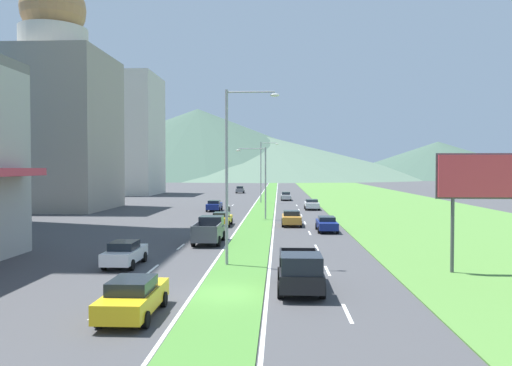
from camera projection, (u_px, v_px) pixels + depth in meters
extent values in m
plane|color=#424244|center=(230.00, 294.00, 23.84)|extent=(600.00, 600.00, 0.00)
cube|color=#477F33|center=(265.00, 204.00, 83.75)|extent=(3.20, 240.00, 0.06)
cube|color=#518438|center=(391.00, 204.00, 82.81)|extent=(24.00, 240.00, 0.06)
cube|color=silver|center=(101.00, 310.00, 21.19)|extent=(0.16, 2.80, 0.01)
cube|color=silver|center=(153.00, 269.00, 29.73)|extent=(0.16, 2.80, 0.01)
cube|color=silver|center=(181.00, 247.00, 38.27)|extent=(0.16, 2.80, 0.01)
cube|color=silver|center=(199.00, 232.00, 46.81)|extent=(0.16, 2.80, 0.01)
cube|color=silver|center=(211.00, 222.00, 55.35)|extent=(0.16, 2.80, 0.01)
cube|color=silver|center=(220.00, 215.00, 63.89)|extent=(0.16, 2.80, 0.01)
cube|color=silver|center=(227.00, 210.00, 72.43)|extent=(0.16, 2.80, 0.01)
cube|color=silver|center=(233.00, 205.00, 80.97)|extent=(0.16, 2.80, 0.01)
cube|color=silver|center=(347.00, 313.00, 20.72)|extent=(0.16, 2.80, 0.01)
cube|color=silver|center=(327.00, 271.00, 29.26)|extent=(0.16, 2.80, 0.01)
cube|color=silver|center=(317.00, 248.00, 37.80)|extent=(0.16, 2.80, 0.01)
cube|color=silver|center=(310.00, 233.00, 46.34)|extent=(0.16, 2.80, 0.01)
cube|color=silver|center=(305.00, 223.00, 54.88)|extent=(0.16, 2.80, 0.01)
cube|color=silver|center=(301.00, 215.00, 63.42)|extent=(0.16, 2.80, 0.01)
cube|color=silver|center=(299.00, 210.00, 71.96)|extent=(0.16, 2.80, 0.01)
cube|color=silver|center=(297.00, 205.00, 80.50)|extent=(0.16, 2.80, 0.01)
cube|color=silver|center=(255.00, 204.00, 83.83)|extent=(0.16, 240.00, 0.01)
cube|color=silver|center=(276.00, 204.00, 83.67)|extent=(0.16, 240.00, 0.01)
cube|color=#9E9384|center=(55.00, 132.00, 72.74)|extent=(15.50, 15.50, 22.17)
cylinder|color=beige|center=(54.00, 42.00, 72.36)|extent=(9.51, 9.51, 3.62)
sphere|color=#B27F4C|center=(53.00, 9.00, 72.23)|extent=(9.06, 9.06, 9.06)
cube|color=beige|center=(122.00, 135.00, 114.97)|extent=(16.16, 16.16, 26.87)
cone|color=#3D5647|center=(198.00, 143.00, 315.06)|extent=(219.97, 219.97, 42.57)
cone|color=#516B56|center=(265.00, 157.00, 294.36)|extent=(191.42, 191.42, 24.43)
cone|color=#3D5647|center=(438.00, 160.00, 287.90)|extent=(125.21, 125.21, 20.92)
cylinder|color=#99999E|center=(227.00, 178.00, 30.74)|extent=(0.18, 0.18, 10.66)
cylinder|color=#99999E|center=(251.00, 92.00, 30.52)|extent=(2.91, 0.10, 0.10)
ellipsoid|color=silver|center=(275.00, 95.00, 30.46)|extent=(0.56, 0.28, 0.20)
cylinder|color=#99999E|center=(266.00, 184.00, 58.19)|extent=(0.18, 0.18, 8.30)
cylinder|color=#99999E|center=(252.00, 149.00, 58.16)|extent=(3.13, 0.14, 0.10)
ellipsoid|color=silver|center=(238.00, 150.00, 58.25)|extent=(0.56, 0.28, 0.20)
cylinder|color=#99999E|center=(261.00, 173.00, 85.71)|extent=(0.18, 0.18, 10.31)
cylinder|color=#99999E|center=(269.00, 143.00, 85.40)|extent=(2.72, 0.30, 0.10)
ellipsoid|color=silver|center=(277.00, 144.00, 85.24)|extent=(0.56, 0.28, 0.20)
cylinder|color=#4C4C51|center=(452.00, 235.00, 28.52)|extent=(0.20, 0.20, 4.30)
cube|color=#D83847|center=(490.00, 176.00, 28.23)|extent=(5.70, 0.16, 2.37)
cube|color=#4C4C51|center=(489.00, 176.00, 28.35)|extent=(5.90, 0.08, 2.57)
cube|color=yellow|center=(133.00, 299.00, 20.28)|extent=(1.84, 4.75, 0.74)
cube|color=black|center=(132.00, 285.00, 20.07)|extent=(1.58, 2.09, 0.50)
cylinder|color=black|center=(123.00, 299.00, 21.80)|extent=(0.22, 0.64, 0.64)
cylinder|color=black|center=(164.00, 299.00, 21.72)|extent=(0.22, 0.64, 0.64)
cylinder|color=black|center=(99.00, 319.00, 18.86)|extent=(0.22, 0.64, 0.64)
cylinder|color=black|center=(146.00, 320.00, 18.78)|extent=(0.22, 0.64, 0.64)
cube|color=yellow|center=(222.00, 219.00, 52.25)|extent=(1.82, 4.44, 0.64)
cube|color=black|center=(222.00, 214.00, 52.06)|extent=(1.56, 1.95, 0.43)
cylinder|color=black|center=(215.00, 221.00, 53.67)|extent=(0.22, 0.64, 0.64)
cylinder|color=black|center=(231.00, 221.00, 53.59)|extent=(0.22, 0.64, 0.64)
cylinder|color=black|center=(212.00, 224.00, 50.93)|extent=(0.22, 0.64, 0.64)
cylinder|color=black|center=(229.00, 224.00, 50.85)|extent=(0.22, 0.64, 0.64)
cube|color=silver|center=(312.00, 205.00, 72.29)|extent=(1.90, 4.32, 0.74)
cube|color=black|center=(312.00, 201.00, 72.44)|extent=(1.63, 1.90, 0.41)
cylinder|color=black|center=(319.00, 208.00, 70.92)|extent=(0.22, 0.64, 0.64)
cylinder|color=black|center=(306.00, 208.00, 71.01)|extent=(0.22, 0.64, 0.64)
cylinder|color=black|center=(317.00, 207.00, 73.59)|extent=(0.22, 0.64, 0.64)
cylinder|color=black|center=(305.00, 207.00, 73.68)|extent=(0.22, 0.64, 0.64)
cube|color=slate|center=(240.00, 190.00, 120.29)|extent=(1.75, 4.08, 0.78)
cube|color=black|center=(240.00, 187.00, 120.11)|extent=(1.50, 1.79, 0.52)
cylinder|color=black|center=(237.00, 191.00, 121.60)|extent=(0.22, 0.64, 0.64)
cylinder|color=black|center=(244.00, 191.00, 121.53)|extent=(0.22, 0.64, 0.64)
cylinder|color=black|center=(236.00, 192.00, 119.08)|extent=(0.22, 0.64, 0.64)
cylinder|color=black|center=(243.00, 192.00, 119.00)|extent=(0.22, 0.64, 0.64)
cube|color=#C6842D|center=(291.00, 219.00, 52.19)|extent=(1.89, 4.45, 0.73)
cube|color=black|center=(291.00, 213.00, 52.35)|extent=(1.63, 1.96, 0.48)
cylinder|color=black|center=(301.00, 224.00, 50.79)|extent=(0.22, 0.64, 0.64)
cylinder|color=black|center=(283.00, 224.00, 50.87)|extent=(0.22, 0.64, 0.64)
cylinder|color=black|center=(300.00, 221.00, 53.54)|extent=(0.22, 0.64, 0.64)
cylinder|color=black|center=(283.00, 221.00, 53.62)|extent=(0.22, 0.64, 0.64)
cube|color=navy|center=(327.00, 225.00, 47.42)|extent=(1.74, 4.69, 0.66)
cube|color=black|center=(327.00, 219.00, 47.59)|extent=(1.49, 2.06, 0.41)
cylinder|color=black|center=(337.00, 230.00, 45.94)|extent=(0.22, 0.64, 0.64)
cylinder|color=black|center=(319.00, 230.00, 46.02)|extent=(0.22, 0.64, 0.64)
cylinder|color=black|center=(334.00, 226.00, 48.84)|extent=(0.22, 0.64, 0.64)
cylinder|color=black|center=(317.00, 226.00, 48.92)|extent=(0.22, 0.64, 0.64)
cube|color=#B2B2B7|center=(286.00, 197.00, 93.28)|extent=(1.72, 4.79, 0.72)
cube|color=black|center=(286.00, 193.00, 93.46)|extent=(1.48, 2.11, 0.50)
cylinder|color=black|center=(291.00, 199.00, 91.77)|extent=(0.22, 0.64, 0.64)
cylinder|color=black|center=(281.00, 199.00, 91.85)|extent=(0.22, 0.64, 0.64)
cylinder|color=black|center=(290.00, 198.00, 94.74)|extent=(0.22, 0.64, 0.64)
cylinder|color=black|center=(281.00, 198.00, 94.81)|extent=(0.22, 0.64, 0.64)
cube|color=silver|center=(125.00, 255.00, 30.76)|extent=(1.70, 4.34, 0.72)
cube|color=black|center=(124.00, 245.00, 30.57)|extent=(1.46, 1.91, 0.48)
cylinder|color=black|center=(119.00, 257.00, 32.15)|extent=(0.22, 0.64, 0.64)
cylinder|color=black|center=(144.00, 257.00, 32.07)|extent=(0.22, 0.64, 0.64)
cylinder|color=black|center=(104.00, 265.00, 29.46)|extent=(0.22, 0.64, 0.64)
cylinder|color=black|center=(132.00, 265.00, 29.39)|extent=(0.22, 0.64, 0.64)
cube|color=navy|center=(214.00, 206.00, 70.06)|extent=(1.77, 4.63, 0.74)
cube|color=black|center=(214.00, 202.00, 69.86)|extent=(1.52, 2.04, 0.42)
cylinder|color=black|center=(210.00, 208.00, 71.54)|extent=(0.22, 0.64, 0.64)
cylinder|color=black|center=(222.00, 208.00, 71.47)|extent=(0.22, 0.64, 0.64)
cylinder|color=black|center=(207.00, 209.00, 68.68)|extent=(0.22, 0.64, 0.64)
cylinder|color=black|center=(219.00, 210.00, 68.60)|extent=(0.22, 0.64, 0.64)
cube|color=black|center=(300.00, 274.00, 24.69)|extent=(2.00, 5.40, 0.80)
cube|color=black|center=(301.00, 263.00, 23.06)|extent=(1.84, 2.00, 0.80)
cube|color=black|center=(318.00, 257.00, 25.72)|extent=(0.10, 3.20, 0.44)
cube|color=black|center=(281.00, 257.00, 25.81)|extent=(0.10, 3.20, 0.44)
cube|color=black|center=(298.00, 252.00, 27.31)|extent=(1.84, 0.10, 0.44)
cylinder|color=black|center=(323.00, 290.00, 23.04)|extent=(0.26, 0.80, 0.80)
cylinder|color=black|center=(280.00, 289.00, 23.12)|extent=(0.26, 0.80, 0.80)
cylinder|color=black|center=(317.00, 275.00, 26.27)|extent=(0.26, 0.80, 0.80)
cylinder|color=black|center=(280.00, 275.00, 26.36)|extent=(0.26, 0.80, 0.80)
cube|color=#515459|center=(209.00, 233.00, 39.97)|extent=(2.00, 5.40, 0.80)
cube|color=black|center=(211.00, 221.00, 41.55)|extent=(1.84, 2.00, 0.80)
cube|color=#515459|center=(195.00, 227.00, 38.90)|extent=(0.10, 3.20, 0.44)
cube|color=#515459|center=(219.00, 227.00, 38.81)|extent=(0.10, 3.20, 0.44)
cube|color=#515459|center=(204.00, 229.00, 37.31)|extent=(1.84, 0.10, 0.44)
cylinder|color=black|center=(200.00, 235.00, 41.65)|extent=(0.26, 0.80, 0.80)
cylinder|color=black|center=(223.00, 236.00, 41.56)|extent=(0.26, 0.80, 0.80)
cylinder|color=black|center=(193.00, 241.00, 38.41)|extent=(0.26, 0.80, 0.80)
cylinder|color=black|center=(218.00, 241.00, 38.32)|extent=(0.26, 0.80, 0.80)
cylinder|color=black|center=(229.00, 218.00, 57.70)|extent=(0.10, 0.60, 0.60)
cylinder|color=black|center=(228.00, 219.00, 56.30)|extent=(0.12, 0.60, 0.60)
cube|color=navy|center=(229.00, 217.00, 56.99)|extent=(0.20, 1.12, 0.25)
ellipsoid|color=navy|center=(229.00, 213.00, 57.18)|extent=(0.24, 0.44, 0.24)
cube|color=#4C4C51|center=(229.00, 210.00, 56.87)|extent=(0.36, 0.28, 0.70)
sphere|color=silver|center=(229.00, 206.00, 56.91)|extent=(0.26, 0.26, 0.26)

